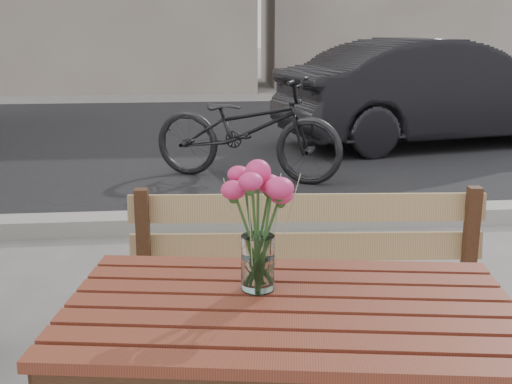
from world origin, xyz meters
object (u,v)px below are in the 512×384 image
(main_vase, at_px, (258,210))
(bicycle, at_px, (247,129))
(main_table, at_px, (289,345))
(parked_car, at_px, (438,92))

(main_vase, height_order, bicycle, main_vase)
(main_vase, xyz_separation_m, bicycle, (0.34, 4.36, -0.47))
(main_table, height_order, bicycle, bicycle)
(parked_car, distance_m, bicycle, 3.02)
(bicycle, bearing_deg, main_table, -159.03)
(main_vase, height_order, parked_car, parked_car)
(main_table, height_order, main_vase, main_vase)
(main_table, relative_size, main_vase, 3.50)
(main_vase, bearing_deg, main_table, -55.73)
(main_vase, distance_m, parked_car, 6.68)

